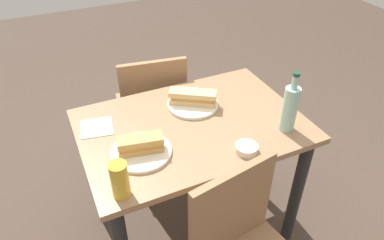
% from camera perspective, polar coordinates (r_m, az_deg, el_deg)
% --- Properties ---
extents(ground_plane, '(8.00, 8.00, 0.00)m').
position_cam_1_polar(ground_plane, '(2.19, 0.00, -16.39)').
color(ground_plane, '#47382D').
extents(dining_table, '(1.02, 0.71, 0.75)m').
position_cam_1_polar(dining_table, '(1.74, 0.00, -4.14)').
color(dining_table, '#997251').
rests_on(dining_table, ground).
extents(chair_far, '(0.45, 0.45, 0.86)m').
position_cam_1_polar(chair_far, '(2.21, -6.27, 1.92)').
color(chair_far, '#936B47').
rests_on(chair_far, ground).
extents(plate_near, '(0.25, 0.25, 0.01)m').
position_cam_1_polar(plate_near, '(1.77, 0.14, 2.53)').
color(plate_near, silver).
rests_on(plate_near, dining_table).
extents(baguette_sandwich_near, '(0.23, 0.18, 0.07)m').
position_cam_1_polar(baguette_sandwich_near, '(1.74, 0.14, 3.66)').
color(baguette_sandwich_near, '#DBB77A').
rests_on(baguette_sandwich_near, plate_near).
extents(knife_near, '(0.13, 0.14, 0.01)m').
position_cam_1_polar(knife_near, '(1.81, 0.05, 3.89)').
color(knife_near, silver).
rests_on(knife_near, plate_near).
extents(plate_far, '(0.25, 0.25, 0.01)m').
position_cam_1_polar(plate_far, '(1.50, -8.08, -5.04)').
color(plate_far, silver).
rests_on(plate_far, dining_table).
extents(baguette_sandwich_far, '(0.20, 0.10, 0.07)m').
position_cam_1_polar(baguette_sandwich_far, '(1.48, -8.21, -3.84)').
color(baguette_sandwich_far, tan).
rests_on(baguette_sandwich_far, plate_far).
extents(knife_far, '(0.17, 0.09, 0.01)m').
position_cam_1_polar(knife_far, '(1.54, -8.79, -3.35)').
color(knife_far, silver).
rests_on(knife_far, plate_far).
extents(water_bottle, '(0.07, 0.07, 0.29)m').
position_cam_1_polar(water_bottle, '(1.61, 15.34, 1.88)').
color(water_bottle, '#99C6B7').
rests_on(water_bottle, dining_table).
extents(beer_glass, '(0.07, 0.07, 0.15)m').
position_cam_1_polar(beer_glass, '(1.31, -11.44, -9.33)').
color(beer_glass, gold).
rests_on(beer_glass, dining_table).
extents(olive_bowl, '(0.10, 0.10, 0.03)m').
position_cam_1_polar(olive_bowl, '(1.51, 8.68, -4.49)').
color(olive_bowl, silver).
rests_on(olive_bowl, dining_table).
extents(paper_napkin, '(0.16, 0.16, 0.00)m').
position_cam_1_polar(paper_napkin, '(1.68, -14.95, -1.17)').
color(paper_napkin, white).
rests_on(paper_napkin, dining_table).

